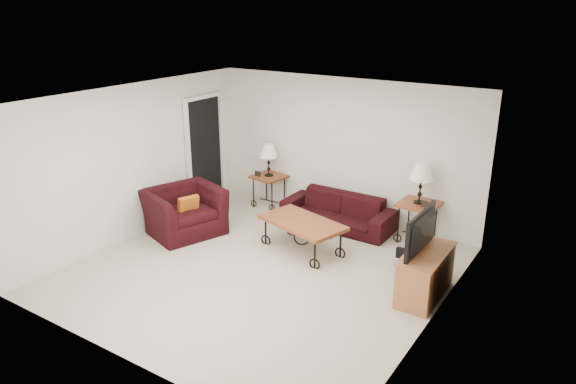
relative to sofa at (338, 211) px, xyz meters
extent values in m
plane|color=beige|center=(-0.16, -2.02, -0.28)|extent=(5.00, 5.00, 0.00)
cube|color=silver|center=(-0.16, 0.48, 0.97)|extent=(5.00, 0.02, 2.50)
cube|color=silver|center=(-0.16, -4.52, 0.97)|extent=(5.00, 0.02, 2.50)
cube|color=silver|center=(-2.66, -2.02, 0.97)|extent=(0.02, 5.00, 2.50)
cube|color=silver|center=(2.34, -2.02, 0.97)|extent=(0.02, 5.00, 2.50)
plane|color=white|center=(-0.16, -2.02, 2.22)|extent=(5.00, 5.00, 0.00)
cube|color=black|center=(-2.63, -0.37, 0.74)|extent=(0.08, 0.94, 2.04)
imported|color=black|center=(0.00, 0.00, 0.00)|extent=(1.93, 0.76, 0.56)
cube|color=#964726|center=(-1.57, 0.18, 0.02)|extent=(0.63, 0.63, 0.61)
cube|color=#964726|center=(1.36, 0.18, 0.05)|extent=(0.64, 0.64, 0.66)
cube|color=black|center=(-1.72, 0.03, 0.38)|extent=(0.12, 0.02, 0.10)
cube|color=black|center=(1.51, 0.03, 0.43)|extent=(0.13, 0.05, 0.11)
cube|color=#964726|center=(-0.02, -1.14, -0.03)|extent=(1.48, 1.05, 0.50)
imported|color=black|center=(-2.04, -1.63, 0.10)|extent=(1.37, 1.46, 0.77)
cube|color=#BD6718|center=(-1.89, -1.68, 0.24)|extent=(0.20, 0.36, 0.35)
cube|color=#AB633F|center=(2.07, -1.44, 0.04)|extent=(0.44, 1.06, 0.64)
imported|color=black|center=(2.05, -1.44, 0.63)|extent=(0.12, 0.95, 0.55)
ellipsoid|color=black|center=(1.53, -0.65, -0.03)|extent=(0.47, 0.43, 0.50)
camera|label=1|loc=(3.97, -7.69, 3.43)|focal=33.51mm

